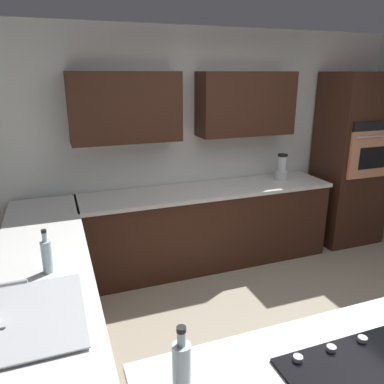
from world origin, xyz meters
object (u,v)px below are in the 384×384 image
(wall_oven, at_px, (351,160))
(blender, at_px, (282,169))
(dish_soap_bottle, at_px, (47,255))
(sink_unit, at_px, (37,314))
(oil_bottle, at_px, (182,369))

(wall_oven, relative_size, blender, 6.81)
(dish_soap_bottle, bearing_deg, sink_unit, 83.05)
(sink_unit, relative_size, dish_soap_bottle, 2.38)
(blender, height_order, dish_soap_bottle, blender)
(oil_bottle, bearing_deg, blender, -129.63)
(oil_bottle, bearing_deg, sink_unit, -53.16)
(wall_oven, bearing_deg, dish_soap_bottle, 20.04)
(wall_oven, relative_size, oil_bottle, 6.67)
(dish_soap_bottle, height_order, oil_bottle, oil_bottle)
(sink_unit, distance_m, oil_bottle, 0.92)
(blender, xyz_separation_m, oil_bottle, (2.13, 2.57, -0.00))
(sink_unit, relative_size, blender, 2.23)
(wall_oven, distance_m, oil_bottle, 4.03)
(wall_oven, xyz_separation_m, sink_unit, (3.68, 1.80, -0.15))
(sink_unit, bearing_deg, oil_bottle, 126.84)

